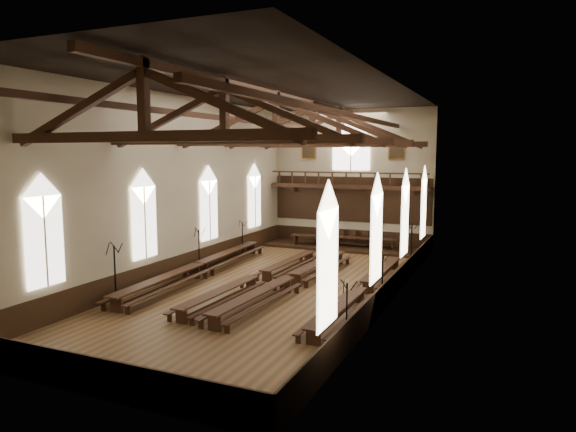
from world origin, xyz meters
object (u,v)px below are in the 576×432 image
(dais, at_px, (343,248))
(candelabrum_right_mid, at_px, (382,286))
(candelabrum_right_near, at_px, (347,322))
(refectory_row_a, at_px, (199,266))
(candelabrum_left_mid, at_px, (199,258))
(candelabrum_left_near, at_px, (116,285))
(refectory_row_c, at_px, (291,279))
(refectory_row_d, at_px, (364,288))
(high_table, at_px, (343,238))
(candelabrum_left_far, at_px, (242,245))
(candelabrum_right_far, at_px, (411,254))
(refectory_row_b, at_px, (259,276))

(dais, xyz_separation_m, candelabrum_right_mid, (5.61, -11.61, 0.61))
(dais, height_order, candelabrum_right_near, candelabrum_right_near)
(refectory_row_a, distance_m, candelabrum_left_mid, 1.17)
(dais, bearing_deg, candelabrum_left_near, -107.92)
(dais, relative_size, candelabrum_left_near, 4.00)
(refectory_row_c, bearing_deg, candelabrum_left_mid, 167.43)
(refectory_row_c, bearing_deg, refectory_row_a, 175.63)
(refectory_row_d, xyz_separation_m, high_table, (-4.72, 11.64, 0.29))
(candelabrum_right_near, bearing_deg, candelabrum_left_far, 132.02)
(candelabrum_left_mid, xyz_separation_m, candelabrum_right_near, (11.10, -7.11, -0.09))
(refectory_row_c, relative_size, candelabrum_left_far, 5.99)
(high_table, bearing_deg, candelabrum_right_mid, -64.22)
(candelabrum_right_near, relative_size, candelabrum_right_far, 0.79)
(refectory_row_b, relative_size, dais, 1.21)
(high_table, height_order, candelabrum_left_near, candelabrum_left_near)
(refectory_row_c, distance_m, candelabrum_left_far, 9.23)
(refectory_row_d, bearing_deg, dais, 112.08)
(candelabrum_left_mid, height_order, candelabrum_right_far, candelabrum_right_far)
(high_table, xyz_separation_m, candelabrum_left_far, (-5.49, -4.91, -0.06))
(refectory_row_c, height_order, candelabrum_left_mid, candelabrum_left_mid)
(refectory_row_c, relative_size, dais, 1.26)
(candelabrum_left_mid, relative_size, candelabrum_right_far, 0.90)
(refectory_row_a, bearing_deg, candelabrum_left_far, 95.51)
(refectory_row_a, height_order, candelabrum_right_far, candelabrum_right_far)
(dais, relative_size, candelabrum_right_mid, 4.95)
(refectory_row_d, bearing_deg, refectory_row_b, 179.34)
(refectory_row_a, bearing_deg, candelabrum_left_mid, 121.23)
(candelabrum_left_near, bearing_deg, candelabrum_left_mid, 90.00)
(refectory_row_d, xyz_separation_m, candelabrum_right_near, (0.89, -5.59, 0.19))
(candelabrum_left_near, xyz_separation_m, candelabrum_left_far, (-0.00, 12.07, -0.14))
(dais, bearing_deg, refectory_row_b, -94.23)
(dais, height_order, candelabrum_left_near, candelabrum_left_near)
(high_table, relative_size, candelabrum_right_near, 3.36)
(refectory_row_b, distance_m, refectory_row_c, 1.78)
(dais, height_order, high_table, high_table)
(refectory_row_d, relative_size, candelabrum_left_mid, 5.33)
(candelabrum_left_mid, distance_m, candelabrum_right_near, 13.18)
(dais, distance_m, candelabrum_right_near, 18.13)
(refectory_row_a, height_order, refectory_row_b, refectory_row_a)
(dais, bearing_deg, refectory_row_a, -113.78)
(refectory_row_b, xyz_separation_m, dais, (0.86, 11.57, -0.40))
(candelabrum_right_far, bearing_deg, refectory_row_a, -146.92)
(refectory_row_b, relative_size, candelabrum_right_far, 4.79)
(refectory_row_c, relative_size, high_table, 1.86)
(refectory_row_c, bearing_deg, candelabrum_right_mid, -0.76)
(refectory_row_b, height_order, high_table, high_table)
(refectory_row_b, xyz_separation_m, refectory_row_d, (5.58, -0.06, 0.00))
(refectory_row_d, bearing_deg, candelabrum_left_near, -152.37)
(candelabrum_left_far, relative_size, candelabrum_right_near, 1.05)
(refectory_row_a, distance_m, refectory_row_d, 9.63)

